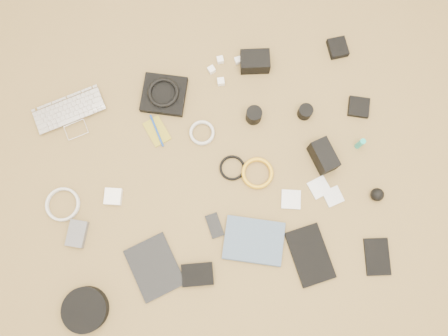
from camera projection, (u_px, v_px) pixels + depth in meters
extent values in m
cube|color=olive|center=(215.00, 179.00, 1.90)|extent=(4.00, 4.00, 0.04)
imported|color=silver|center=(73.00, 119.00, 1.92)|extent=(0.34, 0.27, 0.02)
cube|color=black|center=(164.00, 95.00, 1.94)|extent=(0.24, 0.23, 0.03)
torus|color=black|center=(163.00, 93.00, 1.92)|extent=(0.18, 0.18, 0.02)
cube|color=white|center=(211.00, 70.00, 1.97)|extent=(0.04, 0.04, 0.03)
cube|color=white|center=(220.00, 60.00, 1.98)|extent=(0.03, 0.03, 0.03)
cube|color=white|center=(238.00, 60.00, 1.98)|extent=(0.03, 0.03, 0.03)
cube|color=white|center=(221.00, 82.00, 1.96)|extent=(0.03, 0.03, 0.03)
cube|color=black|center=(255.00, 62.00, 1.95)|extent=(0.14, 0.11, 0.07)
cube|color=black|center=(338.00, 48.00, 1.99)|extent=(0.08, 0.09, 0.03)
cube|color=olive|center=(157.00, 131.00, 1.92)|extent=(0.11, 0.14, 0.01)
cylinder|color=#123895|center=(157.00, 131.00, 1.91)|extent=(0.04, 0.15, 0.01)
torus|color=silver|center=(202.00, 133.00, 1.92)|extent=(0.13, 0.13, 0.01)
cylinder|color=black|center=(254.00, 115.00, 1.90)|extent=(0.08, 0.08, 0.07)
cylinder|color=black|center=(305.00, 112.00, 1.91)|extent=(0.07, 0.07, 0.06)
cube|color=black|center=(359.00, 107.00, 1.93)|extent=(0.12, 0.12, 0.02)
cube|color=white|center=(113.00, 197.00, 1.85)|extent=(0.09, 0.09, 0.03)
torus|color=silver|center=(63.00, 204.00, 1.85)|extent=(0.16, 0.16, 0.01)
torus|color=black|center=(232.00, 168.00, 1.89)|extent=(0.14, 0.14, 0.01)
torus|color=gold|center=(257.00, 174.00, 1.88)|extent=(0.16, 0.16, 0.02)
cube|color=black|center=(323.00, 156.00, 1.85)|extent=(0.10, 0.15, 0.10)
cylinder|color=#1AAB9B|center=(360.00, 144.00, 1.87)|extent=(0.03, 0.03, 0.08)
cube|color=#56565B|center=(77.00, 234.00, 1.82)|extent=(0.11, 0.13, 0.03)
cube|color=black|center=(154.00, 267.00, 1.80)|extent=(0.23, 0.27, 0.01)
cube|color=black|center=(215.00, 226.00, 1.84)|extent=(0.07, 0.11, 0.01)
cube|color=silver|center=(291.00, 199.00, 1.86)|extent=(0.10, 0.10, 0.01)
cube|color=silver|center=(319.00, 187.00, 1.87)|extent=(0.10, 0.10, 0.01)
cube|color=silver|center=(333.00, 196.00, 1.86)|extent=(0.09, 0.09, 0.01)
sphere|color=black|center=(377.00, 195.00, 1.84)|extent=(0.07, 0.07, 0.06)
cylinder|color=black|center=(85.00, 310.00, 1.75)|extent=(0.20, 0.20, 0.05)
cube|color=black|center=(197.00, 274.00, 1.79)|extent=(0.14, 0.11, 0.03)
imported|color=#41566F|center=(251.00, 263.00, 1.80)|extent=(0.29, 0.25, 0.02)
cube|color=black|center=(310.00, 255.00, 1.81)|extent=(0.17, 0.25, 0.02)
cube|color=black|center=(377.00, 257.00, 1.81)|extent=(0.12, 0.17, 0.01)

